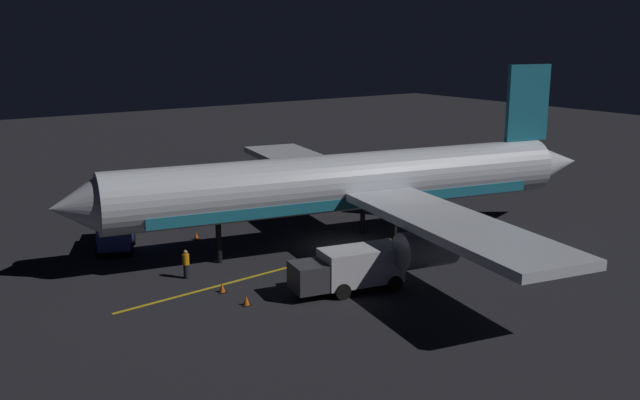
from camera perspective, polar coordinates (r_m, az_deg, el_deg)
name	(u,v)px	position (r m, az deg, el deg)	size (l,w,h in m)	color
ground_plane	(344,248)	(48.86, 1.92, -3.80)	(180.00, 180.00, 0.20)	black
apron_guide_stripe	(307,262)	(45.49, -1.02, -4.96)	(0.24, 26.24, 0.01)	gold
airliner	(353,184)	(48.04, 2.64, 1.27)	(38.29, 38.39, 11.91)	silver
baggage_truck	(116,232)	(49.97, -15.88, -2.45)	(5.78, 4.14, 2.17)	navy
catering_truck	(351,269)	(40.26, 2.50, -5.53)	(3.35, 6.68, 2.44)	silver
ground_crew_worker	(186,264)	(43.06, -10.62, -5.02)	(0.40, 0.40, 1.74)	black
traffic_cone_near_left	(246,301)	(38.70, -5.88, -7.98)	(0.50, 0.50, 0.55)	#EA590F
traffic_cone_near_right	(196,236)	(50.98, -9.81, -2.86)	(0.50, 0.50, 0.55)	#EA590F
traffic_cone_under_wing	(222,288)	(40.70, -7.79, -6.95)	(0.50, 0.50, 0.55)	#EA590F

